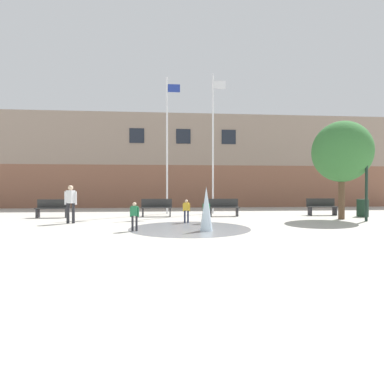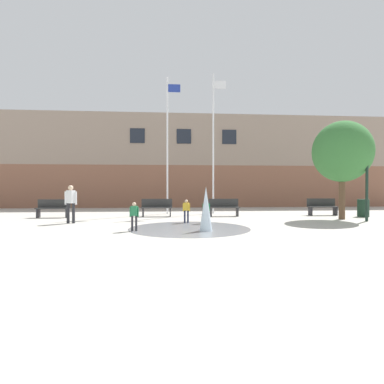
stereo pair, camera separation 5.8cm
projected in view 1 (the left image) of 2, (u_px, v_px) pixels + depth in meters
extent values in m
plane|color=#B2ADA3|center=(230.00, 265.00, 5.70)|extent=(100.00, 100.00, 0.00)
cube|color=brown|center=(182.00, 187.00, 25.79)|extent=(36.00, 6.00, 3.24)
cube|color=gray|center=(181.00, 145.00, 25.75)|extent=(36.00, 6.00, 3.96)
cube|color=#1E232D|center=(137.00, 136.00, 22.45)|extent=(1.10, 0.06, 1.10)
cube|color=#1E232D|center=(183.00, 136.00, 22.74)|extent=(1.10, 0.06, 1.10)
cube|color=#1E232D|center=(229.00, 137.00, 23.02)|extent=(1.10, 0.06, 1.10)
cylinder|color=gray|center=(190.00, 228.00, 10.91)|extent=(4.41, 4.41, 0.01)
cone|color=silver|center=(206.00, 209.00, 10.26)|extent=(0.44, 0.44, 1.53)
cube|color=#28282D|center=(38.00, 213.00, 14.80)|extent=(0.06, 0.40, 0.44)
cube|color=#28282D|center=(67.00, 213.00, 14.91)|extent=(0.06, 0.40, 0.44)
cube|color=#2D2D2D|center=(52.00, 208.00, 14.85)|extent=(1.60, 0.44, 0.05)
cube|color=#2D2D2D|center=(54.00, 203.00, 15.05)|extent=(1.60, 0.04, 0.42)
cube|color=#28282D|center=(143.00, 212.00, 15.43)|extent=(0.06, 0.40, 0.44)
cube|color=#28282D|center=(170.00, 212.00, 15.54)|extent=(0.06, 0.40, 0.44)
cube|color=#2D2D2D|center=(157.00, 208.00, 15.48)|extent=(1.60, 0.44, 0.05)
cube|color=#2D2D2D|center=(157.00, 203.00, 15.68)|extent=(1.60, 0.04, 0.42)
cube|color=#28282D|center=(211.00, 212.00, 15.57)|extent=(0.06, 0.40, 0.44)
cube|color=#28282D|center=(237.00, 212.00, 15.68)|extent=(0.06, 0.40, 0.44)
cube|color=#2D2D2D|center=(224.00, 207.00, 15.62)|extent=(1.60, 0.44, 0.05)
cube|color=#2D2D2D|center=(223.00, 203.00, 15.82)|extent=(1.60, 0.04, 0.42)
cube|color=#28282D|center=(310.00, 211.00, 16.15)|extent=(0.06, 0.40, 0.44)
cube|color=#28282D|center=(335.00, 211.00, 16.26)|extent=(0.06, 0.40, 0.44)
cube|color=#2D2D2D|center=(322.00, 207.00, 16.20)|extent=(1.60, 0.44, 0.05)
cube|color=#2D2D2D|center=(320.00, 202.00, 16.40)|extent=(1.60, 0.04, 0.42)
cylinder|color=#1E233D|center=(185.00, 217.00, 12.66)|extent=(0.07, 0.07, 0.52)
cylinder|color=#1E233D|center=(188.00, 217.00, 12.67)|extent=(0.07, 0.07, 0.52)
cube|color=gold|center=(186.00, 207.00, 12.66)|extent=(0.24, 0.19, 0.33)
sphere|color=beige|center=(186.00, 201.00, 12.66)|extent=(0.13, 0.13, 0.13)
cylinder|color=gold|center=(183.00, 207.00, 12.65)|extent=(0.05, 0.05, 0.34)
cylinder|color=gold|center=(189.00, 207.00, 12.67)|extent=(0.05, 0.05, 0.34)
cylinder|color=#28282D|center=(205.00, 217.00, 12.48)|extent=(0.07, 0.07, 0.52)
cylinder|color=#28282D|center=(208.00, 217.00, 12.49)|extent=(0.07, 0.07, 0.52)
cube|color=#237547|center=(206.00, 207.00, 12.48)|extent=(0.20, 0.24, 0.33)
sphere|color=#997051|center=(206.00, 201.00, 12.47)|extent=(0.13, 0.13, 0.13)
cylinder|color=#237547|center=(203.00, 208.00, 12.47)|extent=(0.05, 0.05, 0.34)
cylinder|color=#237547|center=(209.00, 208.00, 12.49)|extent=(0.05, 0.05, 0.34)
cylinder|color=#28282D|center=(68.00, 213.00, 12.46)|extent=(0.12, 0.12, 0.84)
cylinder|color=#28282D|center=(73.00, 213.00, 12.48)|extent=(0.12, 0.12, 0.84)
cube|color=white|center=(71.00, 197.00, 12.47)|extent=(0.39, 0.35, 0.54)
sphere|color=beige|center=(71.00, 188.00, 12.46)|extent=(0.21, 0.21, 0.21)
cylinder|color=white|center=(65.00, 198.00, 12.45)|extent=(0.08, 0.08, 0.55)
cylinder|color=white|center=(76.00, 198.00, 12.48)|extent=(0.08, 0.08, 0.55)
cylinder|color=#28282D|center=(133.00, 223.00, 10.22)|extent=(0.07, 0.07, 0.52)
cylinder|color=#28282D|center=(137.00, 223.00, 10.23)|extent=(0.07, 0.07, 0.52)
cube|color=#237547|center=(134.00, 211.00, 10.22)|extent=(0.24, 0.17, 0.33)
sphere|color=beige|center=(134.00, 204.00, 10.21)|extent=(0.13, 0.13, 0.13)
cylinder|color=#237547|center=(131.00, 212.00, 10.21)|extent=(0.05, 0.05, 0.34)
cylinder|color=#237547|center=(138.00, 212.00, 10.23)|extent=(0.05, 0.05, 0.34)
cylinder|color=silver|center=(167.00, 146.00, 17.21)|extent=(0.10, 0.10, 7.86)
cube|color=#233893|center=(174.00, 88.00, 17.21)|extent=(0.70, 0.02, 0.45)
cylinder|color=silver|center=(213.00, 144.00, 17.43)|extent=(0.10, 0.10, 8.12)
cube|color=silver|center=(220.00, 85.00, 17.42)|extent=(0.70, 0.02, 0.45)
cylinder|color=#192D23|center=(366.00, 184.00, 13.25)|extent=(0.12, 0.12, 3.29)
sphere|color=white|center=(367.00, 144.00, 13.23)|extent=(0.32, 0.32, 0.32)
cylinder|color=#193323|center=(363.00, 208.00, 15.44)|extent=(0.56, 0.56, 0.90)
cylinder|color=brown|center=(341.00, 201.00, 14.14)|extent=(0.28, 0.28, 1.77)
ellipsoid|color=#387538|center=(342.00, 152.00, 14.12)|extent=(2.69, 2.69, 2.86)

